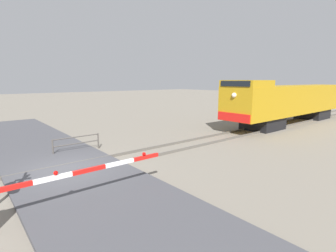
{
  "coord_description": "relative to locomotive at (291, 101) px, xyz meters",
  "views": [
    {
      "loc": [
        11.59,
        -3.52,
        4.12
      ],
      "look_at": [
        0.97,
        5.17,
        1.67
      ],
      "focal_mm": 27.42,
      "sensor_mm": 36.0,
      "label": 1
    }
  ],
  "objects": [
    {
      "name": "guard_railing",
      "position": [
        -2.92,
        -19.71,
        -1.57
      ],
      "size": [
        0.08,
        2.71,
        0.95
      ],
      "color": "#4C4742",
      "rests_on": "ground_plane"
    },
    {
      "name": "ground_plane",
      "position": [
        0.0,
        -21.23,
        -2.19
      ],
      "size": [
        160.0,
        160.0,
        0.0
      ],
      "primitive_type": "plane",
      "color": "gray"
    },
    {
      "name": "rail_track_left",
      "position": [
        -0.72,
        -21.23,
        -2.12
      ],
      "size": [
        0.08,
        80.0,
        0.15
      ],
      "primitive_type": "cube",
      "color": "#59544C",
      "rests_on": "ground_plane"
    },
    {
      "name": "road_surface",
      "position": [
        0.0,
        -21.23,
        -2.12
      ],
      "size": [
        36.0,
        4.98,
        0.15
      ],
      "primitive_type": "cube",
      "color": "#47474C",
      "rests_on": "ground_plane"
    },
    {
      "name": "locomotive",
      "position": [
        0.0,
        0.0,
        0.0
      ],
      "size": [
        3.02,
        18.5,
        4.14
      ],
      "color": "black",
      "rests_on": "ground_plane"
    },
    {
      "name": "crossing_gate",
      "position": [
        3.66,
        -23.83,
        -1.31
      ],
      "size": [
        0.36,
        6.41,
        1.41
      ],
      "color": "silver",
      "rests_on": "ground_plane"
    },
    {
      "name": "rail_track_right",
      "position": [
        0.72,
        -21.23,
        -2.12
      ],
      "size": [
        0.08,
        80.0,
        0.15
      ],
      "primitive_type": "cube",
      "color": "#59544C",
      "rests_on": "ground_plane"
    }
  ]
}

